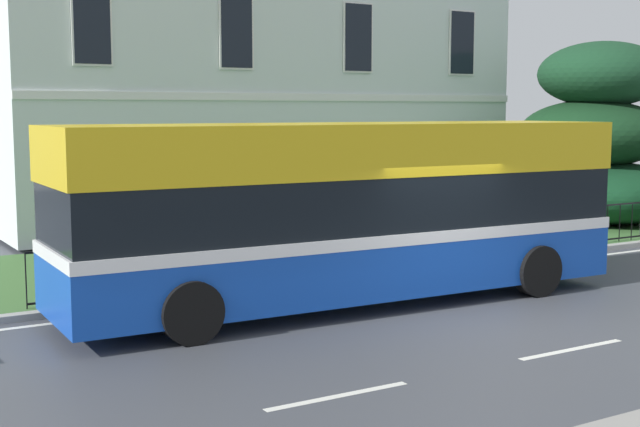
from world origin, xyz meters
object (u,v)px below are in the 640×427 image
(georgian_townhouse, at_px, (218,10))
(evergreen_tree, at_px, (599,144))
(single_decker_bus, at_px, (349,210))
(litter_bin, at_px, (533,222))

(georgian_townhouse, height_order, evergreen_tree, georgian_townhouse)
(single_decker_bus, xyz_separation_m, litter_bin, (7.42, 2.96, -1.04))
(evergreen_tree, xyz_separation_m, single_decker_bus, (-12.20, -5.14, -0.73))
(litter_bin, bearing_deg, evergreen_tree, 24.58)
(single_decker_bus, bearing_deg, evergreen_tree, 24.57)
(georgian_townhouse, bearing_deg, evergreen_tree, -45.46)
(evergreen_tree, bearing_deg, litter_bin, -155.42)
(evergreen_tree, height_order, litter_bin, evergreen_tree)
(single_decker_bus, bearing_deg, litter_bin, 23.44)
(single_decker_bus, relative_size, litter_bin, 9.93)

